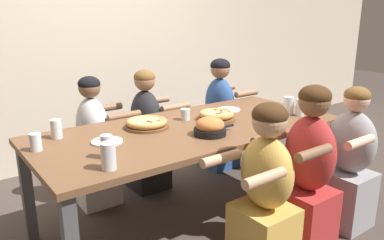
{
  "coord_description": "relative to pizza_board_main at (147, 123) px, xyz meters",
  "views": [
    {
      "loc": [
        -1.55,
        -2.1,
        1.53
      ],
      "look_at": [
        0.0,
        0.0,
        0.81
      ],
      "focal_mm": 35.0,
      "sensor_mm": 36.0,
      "label": 1
    }
  ],
  "objects": [
    {
      "name": "diner_far_midleft",
      "position": [
        -0.19,
        0.55,
        -0.3
      ],
      "size": [
        0.51,
        0.4,
        1.08
      ],
      "rotation": [
        0.0,
        0.0,
        -1.57
      ],
      "color": "silver",
      "rests_on": "ground"
    },
    {
      "name": "diner_near_right",
      "position": [
        1.17,
        -0.9,
        -0.31
      ],
      "size": [
        0.51,
        0.4,
        1.06
      ],
      "rotation": [
        0.0,
        0.0,
        1.57
      ],
      "color": "#99999E",
      "rests_on": "ground"
    },
    {
      "name": "pizza_board_main",
      "position": [
        0.0,
        0.0,
        0.0
      ],
      "size": [
        0.32,
        0.32,
        0.06
      ],
      "color": "brown",
      "rests_on": "dining_table"
    },
    {
      "name": "diner_far_center",
      "position": [
        0.3,
        0.55,
        -0.29
      ],
      "size": [
        0.51,
        0.4,
        1.09
      ],
      "rotation": [
        0.0,
        0.0,
        -1.57
      ],
      "color": "#232328",
      "rests_on": "ground"
    },
    {
      "name": "drinking_glass_d",
      "position": [
        1.16,
        -0.44,
        0.03
      ],
      "size": [
        0.07,
        0.07,
        0.14
      ],
      "color": "silver",
      "rests_on": "dining_table"
    },
    {
      "name": "diner_near_midright",
      "position": [
        0.68,
        -0.9,
        -0.27
      ],
      "size": [
        0.51,
        0.4,
        1.13
      ],
      "rotation": [
        0.0,
        0.0,
        1.57
      ],
      "color": "#B22D2D",
      "rests_on": "ground"
    },
    {
      "name": "empty_plate_a",
      "position": [
        -0.37,
        -0.14,
        -0.03
      ],
      "size": [
        0.2,
        0.2,
        0.02
      ],
      "color": "white",
      "rests_on": "dining_table"
    },
    {
      "name": "restaurant_back_panel",
      "position": [
        0.28,
        1.55,
        0.81
      ],
      "size": [
        10.0,
        0.06,
        3.2
      ],
      "primitive_type": "cube",
      "color": "beige",
      "rests_on": "ground"
    },
    {
      "name": "ground_plane",
      "position": [
        0.28,
        -0.17,
        -0.79
      ],
      "size": [
        18.0,
        18.0,
        0.0
      ],
      "primitive_type": "plane",
      "color": "#423833",
      "rests_on": "ground"
    },
    {
      "name": "skillet_bowl",
      "position": [
        0.26,
        -0.41,
        0.02
      ],
      "size": [
        0.32,
        0.22,
        0.12
      ],
      "color": "black",
      "rests_on": "dining_table"
    },
    {
      "name": "drinking_glass_a",
      "position": [
        -0.54,
        -0.55,
        0.04
      ],
      "size": [
        0.08,
        0.08,
        0.14
      ],
      "color": "silver",
      "rests_on": "dining_table"
    },
    {
      "name": "dining_table",
      "position": [
        0.28,
        -0.17,
        -0.1
      ],
      "size": [
        2.26,
        1.01,
        0.76
      ],
      "color": "brown",
      "rests_on": "ground"
    },
    {
      "name": "diner_near_center",
      "position": [
        0.28,
        -0.9,
        -0.29
      ],
      "size": [
        0.51,
        0.4,
        1.07
      ],
      "rotation": [
        0.0,
        0.0,
        1.57
      ],
      "color": "gold",
      "rests_on": "ground"
    },
    {
      "name": "empty_plate_c",
      "position": [
        0.9,
        -0.37,
        -0.03
      ],
      "size": [
        0.2,
        0.2,
        0.02
      ],
      "color": "white",
      "rests_on": "dining_table"
    },
    {
      "name": "drinking_glass_e",
      "position": [
        -0.77,
        -0.03,
        0.02
      ],
      "size": [
        0.07,
        0.07,
        0.11
      ],
      "color": "silver",
      "rests_on": "dining_table"
    },
    {
      "name": "empty_plate_b",
      "position": [
        0.82,
        0.04,
        -0.03
      ],
      "size": [
        0.2,
        0.2,
        0.02
      ],
      "color": "white",
      "rests_on": "dining_table"
    },
    {
      "name": "pizza_board_second",
      "position": [
        0.54,
        -0.13,
        0.0
      ],
      "size": [
        0.3,
        0.3,
        0.07
      ],
      "color": "brown",
      "rests_on": "dining_table"
    },
    {
      "name": "cocktail_glass_blue",
      "position": [
        0.34,
        0.01,
        0.01
      ],
      "size": [
        0.07,
        0.07,
        0.11
      ],
      "color": "silver",
      "rests_on": "dining_table"
    },
    {
      "name": "drinking_glass_f",
      "position": [
        -0.6,
        0.14,
        0.02
      ],
      "size": [
        0.07,
        0.07,
        0.13
      ],
      "color": "silver",
      "rests_on": "dining_table"
    },
    {
      "name": "diner_far_right",
      "position": [
        1.16,
        0.55,
        -0.27
      ],
      "size": [
        0.51,
        0.4,
        1.13
      ],
      "rotation": [
        0.0,
        0.0,
        -1.57
      ],
      "color": "#2D5193",
      "rests_on": "ground"
    },
    {
      "name": "drinking_glass_b",
      "position": [
        -0.48,
        -0.39,
        0.03
      ],
      "size": [
        0.07,
        0.07,
        0.13
      ],
      "color": "silver",
      "rests_on": "dining_table"
    },
    {
      "name": "drinking_glass_c",
      "position": [
        1.12,
        -0.36,
        0.04
      ],
      "size": [
        0.08,
        0.08,
        0.15
      ],
      "color": "silver",
      "rests_on": "dining_table"
    }
  ]
}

